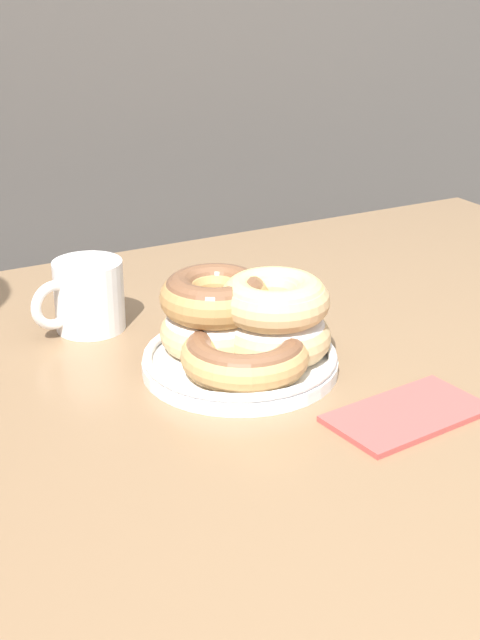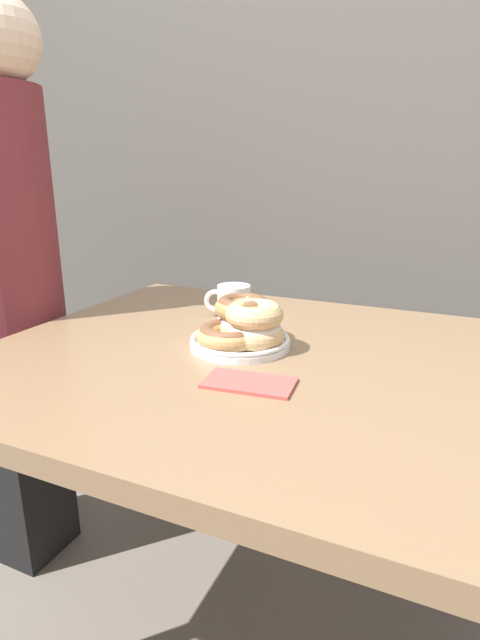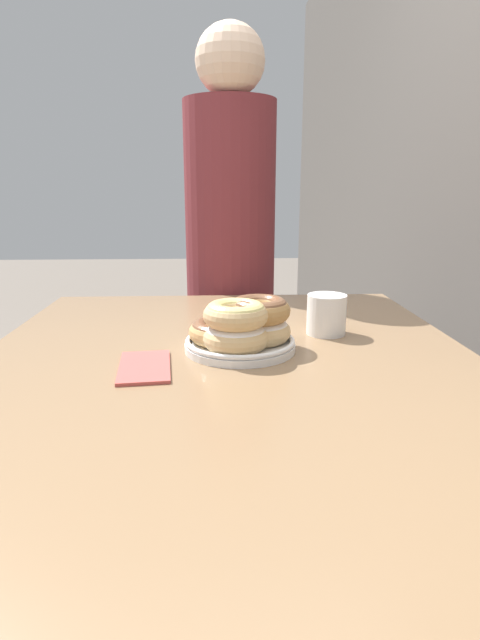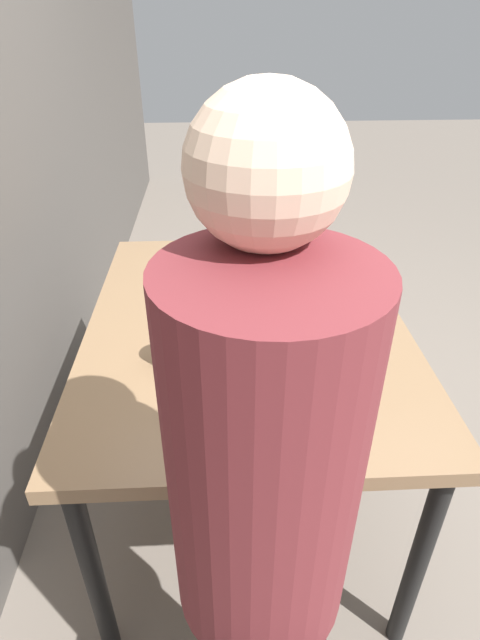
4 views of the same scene
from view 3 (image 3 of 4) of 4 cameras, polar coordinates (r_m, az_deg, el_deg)
name	(u,v)px [view 3 (image 3 of 4)]	position (r m, az deg, el deg)	size (l,w,h in m)	color
dining_table	(229,405)	(0.91, -1.23, -9.74)	(1.21, 0.94, 0.77)	#846647
donut_plate	(242,328)	(0.95, 0.21, -0.86)	(0.23, 0.25, 0.10)	white
coffee_mug	(326,314)	(1.08, 9.78, 0.72)	(0.12, 0.08, 0.09)	white
person_figure	(230,281)	(1.65, -1.12, 4.44)	(0.39, 0.28, 1.51)	black
napkin	(145,366)	(0.89, -10.82, -5.22)	(0.17, 0.10, 0.01)	#BC4C47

